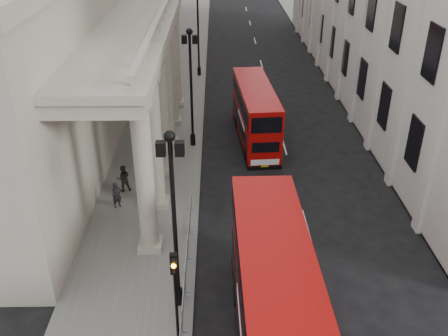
# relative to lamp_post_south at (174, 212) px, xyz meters

# --- Properties ---
(sidewalk_west) EXTENTS (6.00, 140.00, 0.12)m
(sidewalk_west) POSITION_rel_lamp_post_south_xyz_m (-2.40, 26.00, -4.85)
(sidewalk_west) COLOR slate
(sidewalk_west) RESTS_ON ground
(sidewalk_east) EXTENTS (3.00, 140.00, 0.12)m
(sidewalk_east) POSITION_rel_lamp_post_south_xyz_m (14.10, 26.00, -4.85)
(sidewalk_east) COLOR slate
(sidewalk_east) RESTS_ON ground
(kerb) EXTENTS (0.20, 140.00, 0.14)m
(kerb) POSITION_rel_lamp_post_south_xyz_m (0.55, 26.00, -4.84)
(kerb) COLOR slate
(kerb) RESTS_ON ground
(portico_building) EXTENTS (9.00, 28.00, 12.00)m
(portico_building) POSITION_rel_lamp_post_south_xyz_m (-9.90, 14.00, 1.09)
(portico_building) COLOR #9C9483
(portico_building) RESTS_ON ground
(lamp_post_south) EXTENTS (1.05, 0.44, 8.32)m
(lamp_post_south) POSITION_rel_lamp_post_south_xyz_m (0.00, 0.00, 0.00)
(lamp_post_south) COLOR black
(lamp_post_south) RESTS_ON sidewalk_west
(lamp_post_mid) EXTENTS (1.05, 0.44, 8.32)m
(lamp_post_mid) POSITION_rel_lamp_post_south_xyz_m (0.00, 16.00, 0.00)
(lamp_post_mid) COLOR black
(lamp_post_mid) RESTS_ON sidewalk_west
(lamp_post_north) EXTENTS (1.05, 0.44, 8.32)m
(lamp_post_north) POSITION_rel_lamp_post_south_xyz_m (0.00, 32.00, 0.00)
(lamp_post_north) COLOR black
(lamp_post_north) RESTS_ON sidewalk_west
(traffic_light) EXTENTS (0.28, 0.33, 4.30)m
(traffic_light) POSITION_rel_lamp_post_south_xyz_m (0.10, -2.02, -1.80)
(traffic_light) COLOR black
(traffic_light) RESTS_ON sidewalk_west
(crowd_barriers) EXTENTS (0.50, 18.75, 1.10)m
(crowd_barriers) POSITION_rel_lamp_post_south_xyz_m (0.25, -1.77, -4.24)
(crowd_barriers) COLOR gray
(crowd_barriers) RESTS_ON sidewalk_west
(bus_near) EXTENTS (2.88, 11.19, 4.81)m
(bus_near) POSITION_rel_lamp_post_south_xyz_m (3.83, -2.55, -2.40)
(bus_near) COLOR #970807
(bus_near) RESTS_ON ground
(bus_far) EXTENTS (2.97, 9.61, 4.09)m
(bus_far) POSITION_rel_lamp_post_south_xyz_m (4.52, 17.01, -2.77)
(bus_far) COLOR #B00908
(bus_far) RESTS_ON ground
(pedestrian_a) EXTENTS (0.68, 0.63, 1.56)m
(pedestrian_a) POSITION_rel_lamp_post_south_xyz_m (-4.02, 7.84, -4.01)
(pedestrian_a) COLOR black
(pedestrian_a) RESTS_ON sidewalk_west
(pedestrian_b) EXTENTS (0.96, 0.82, 1.70)m
(pedestrian_b) POSITION_rel_lamp_post_south_xyz_m (-3.93, 9.66, -3.94)
(pedestrian_b) COLOR #292421
(pedestrian_b) RESTS_ON sidewalk_west
(pedestrian_c) EXTENTS (0.90, 0.78, 1.55)m
(pedestrian_c) POSITION_rel_lamp_post_south_xyz_m (-2.49, 16.72, -4.01)
(pedestrian_c) COLOR black
(pedestrian_c) RESTS_ON sidewalk_west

